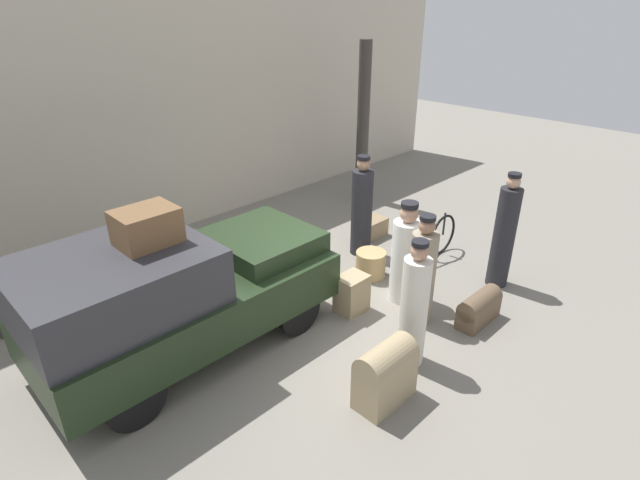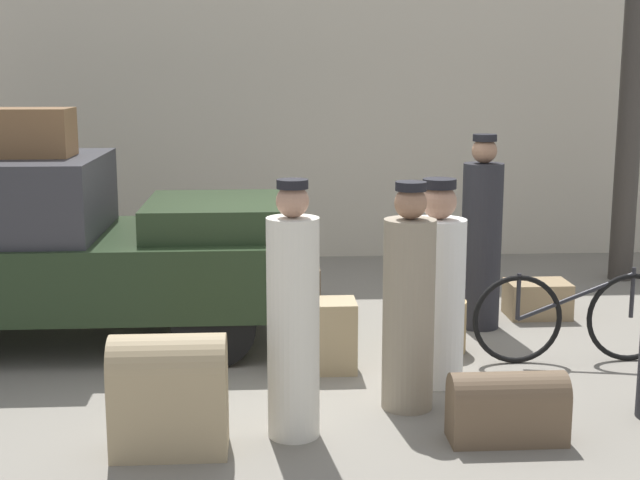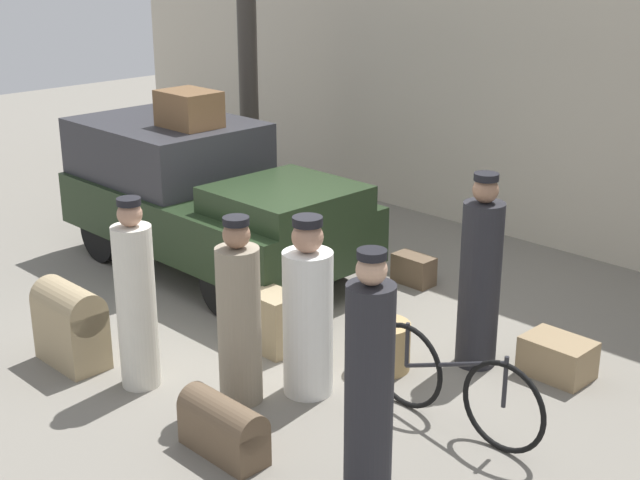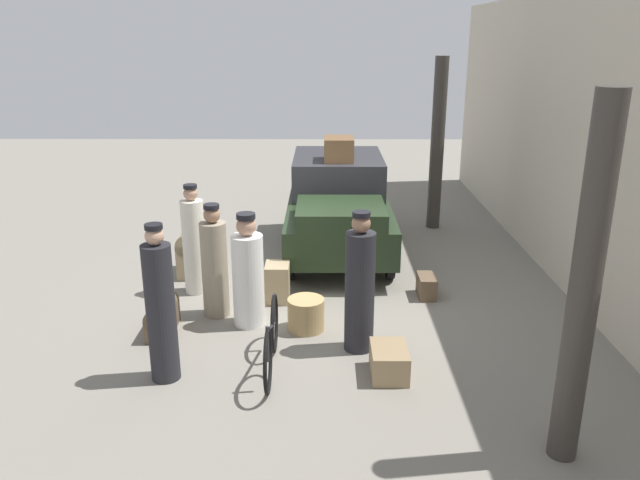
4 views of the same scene
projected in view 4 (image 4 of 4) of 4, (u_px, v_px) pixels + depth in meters
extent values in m
plane|color=gray|center=(307.00, 294.00, 9.63)|extent=(30.00, 30.00, 0.00)
cube|color=beige|center=(591.00, 150.00, 8.90)|extent=(16.00, 0.15, 4.50)
cylinder|color=#38332D|center=(437.00, 145.00, 12.47)|extent=(0.27, 0.27, 3.43)
cylinder|color=#38332D|center=(585.00, 288.00, 5.43)|extent=(0.27, 0.27, 3.43)
cylinder|color=black|center=(390.00, 258.00, 10.18)|extent=(0.69, 0.12, 0.69)
cylinder|color=black|center=(290.00, 258.00, 10.18)|extent=(0.69, 0.12, 0.69)
cylinder|color=black|center=(378.00, 218.00, 12.42)|extent=(0.69, 0.12, 0.69)
cylinder|color=black|center=(296.00, 217.00, 12.43)|extent=(0.69, 0.12, 0.69)
cube|color=black|center=(339.00, 218.00, 11.20)|extent=(3.82, 1.80, 0.61)
cube|color=#2D2D33|center=(338.00, 173.00, 11.82)|extent=(2.10, 1.65, 0.67)
cube|color=black|center=(341.00, 213.00, 9.88)|extent=(1.34, 1.40, 0.28)
torus|color=black|center=(268.00, 361.00, 6.91)|extent=(0.75, 0.04, 0.75)
torus|color=black|center=(274.00, 323.00, 7.81)|extent=(0.75, 0.04, 0.75)
cylinder|color=#232328|center=(271.00, 327.00, 7.30)|extent=(0.97, 0.04, 0.40)
cylinder|color=#232328|center=(274.00, 309.00, 7.75)|extent=(0.04, 0.04, 0.39)
cylinder|color=#232328|center=(267.00, 344.00, 6.84)|extent=(0.04, 0.04, 0.42)
cylinder|color=tan|center=(306.00, 314.00, 8.42)|extent=(0.50, 0.50, 0.44)
cylinder|color=white|center=(248.00, 281.00, 8.45)|extent=(0.43, 0.43, 1.28)
sphere|color=tan|center=(246.00, 226.00, 8.21)|extent=(0.27, 0.27, 0.27)
cylinder|color=black|center=(246.00, 216.00, 8.17)|extent=(0.25, 0.25, 0.07)
cylinder|color=silver|center=(194.00, 247.00, 9.50)|extent=(0.34, 0.34, 1.47)
sphere|color=tan|center=(191.00, 194.00, 9.24)|extent=(0.21, 0.21, 0.21)
cylinder|color=black|center=(190.00, 186.00, 9.20)|extent=(0.20, 0.20, 0.06)
cylinder|color=gray|center=(215.00, 270.00, 8.73)|extent=(0.37, 0.37, 1.37)
sphere|color=#936B51|center=(212.00, 215.00, 8.47)|extent=(0.23, 0.23, 0.23)
cylinder|color=black|center=(211.00, 206.00, 8.44)|extent=(0.22, 0.22, 0.06)
cylinder|color=#232328|center=(161.00, 314.00, 7.04)|extent=(0.33, 0.33, 1.64)
sphere|color=tan|center=(154.00, 236.00, 6.75)|extent=(0.21, 0.21, 0.21)
cylinder|color=black|center=(153.00, 227.00, 6.71)|extent=(0.20, 0.20, 0.06)
cylinder|color=#232328|center=(360.00, 292.00, 7.74)|extent=(0.37, 0.37, 1.55)
sphere|color=#936B51|center=(361.00, 224.00, 7.46)|extent=(0.23, 0.23, 0.23)
cylinder|color=black|center=(361.00, 214.00, 7.42)|extent=(0.22, 0.22, 0.06)
cube|color=#9E8966|center=(192.00, 257.00, 10.39)|extent=(0.73, 0.39, 0.58)
cylinder|color=#9E8966|center=(191.00, 241.00, 10.30)|extent=(0.73, 0.39, 0.39)
cube|color=#937A56|center=(389.00, 362.00, 7.30)|extent=(0.60, 0.43, 0.35)
cube|color=brown|center=(427.00, 286.00, 9.50)|extent=(0.47, 0.26, 0.33)
cube|color=brown|center=(163.00, 321.00, 8.37)|extent=(0.76, 0.30, 0.32)
cylinder|color=brown|center=(162.00, 310.00, 8.32)|extent=(0.76, 0.30, 0.30)
cube|color=#9E8966|center=(277.00, 282.00, 9.33)|extent=(0.45, 0.36, 0.58)
cube|color=brown|center=(339.00, 149.00, 11.19)|extent=(0.67, 0.53, 0.41)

